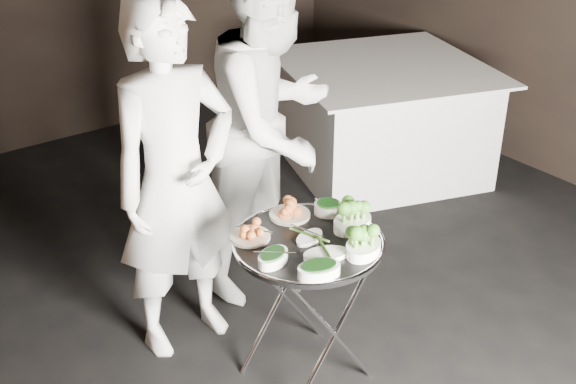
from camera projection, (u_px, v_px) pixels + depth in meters
tray_stand at (307, 304)px, 3.36m from camera, size 0.51×0.43×0.75m
serving_tray at (308, 242)px, 3.20m from camera, size 0.68×0.68×0.04m
potato_plate_a at (250, 233)px, 3.20m from camera, size 0.19×0.19×0.07m
potato_plate_b at (290, 211)px, 3.37m from camera, size 0.20×0.20×0.07m
greens_bowl at (328, 206)px, 3.40m from camera, size 0.13×0.13×0.08m
asparagus_plate_a at (309, 236)px, 3.20m from camera, size 0.18×0.14×0.03m
asparagus_plate_b at (326, 253)px, 3.07m from camera, size 0.23×0.17×0.04m
spinach_bowl_a at (273, 256)px, 3.03m from camera, size 0.19×0.16×0.07m
spinach_bowl_b at (319, 269)px, 2.94m from camera, size 0.21×0.16×0.08m
broccoli_bowl_a at (352, 221)px, 3.27m from camera, size 0.22×0.17×0.08m
broccoli_bowl_b at (363, 246)px, 3.09m from camera, size 0.23×0.21×0.08m
serving_utensils at (302, 224)px, 3.23m from camera, size 0.57×0.41×0.01m
waiter_left at (176, 183)px, 3.41m from camera, size 0.67×0.46×1.79m
waiter_right at (273, 124)px, 3.90m from camera, size 1.11×0.98×1.91m
dining_table at (381, 118)px, 5.43m from camera, size 1.44×1.44×0.82m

